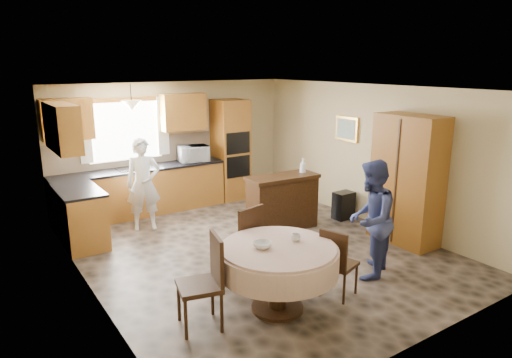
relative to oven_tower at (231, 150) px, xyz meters
The scene contains 36 objects.
floor 3.11m from the oven_tower, 113.15° to the right, with size 5.00×6.00×0.01m, color brown.
ceiling 3.26m from the oven_tower, 113.15° to the right, with size 5.00×6.00×0.01m, color white.
wall_back 1.21m from the oven_tower, 164.91° to the left, with size 5.00×0.02×2.50m, color tan.
wall_front 5.81m from the oven_tower, 101.43° to the right, with size 5.00×0.02×2.50m, color tan.
wall_left 4.54m from the oven_tower, 143.61° to the right, with size 0.02×6.00×2.50m, color tan.
wall_right 3.02m from the oven_tower, 63.35° to the right, with size 0.02×6.00×2.50m, color tan.
window 2.24m from the oven_tower, behind, with size 1.40×0.03×1.10m, color white.
curtain_left 2.97m from the oven_tower, behind, with size 0.22×0.02×1.15m, color white.
curtain_right 1.54m from the oven_tower, behind, with size 0.22×0.02×1.15m, color white.
base_cab_back 2.09m from the oven_tower, behind, with size 3.30×0.60×0.88m, color #B3752F.
counter_back 2.01m from the oven_tower, behind, with size 3.30×0.64×0.04m, color black.
base_cab_left 3.52m from the oven_tower, 165.12° to the right, with size 0.60×1.20×0.88m, color #B3752F.
counter_left 3.47m from the oven_tower, 165.12° to the right, with size 0.64×1.20×0.04m, color black.
backsplash 2.03m from the oven_tower, behind, with size 3.30×0.02×0.55m, color beige.
wall_cab_left 3.31m from the oven_tower, behind, with size 0.85×0.33×0.72m, color #BA872E.
wall_cab_right 1.32m from the oven_tower, behind, with size 0.90×0.33×0.72m, color #BA872E.
wall_cab_side 3.70m from the oven_tower, 165.67° to the right, with size 0.33×1.20×0.72m, color #BA872E.
oven_tower is the anchor object (origin of this frame).
oven_upper 0.37m from the oven_tower, 90.00° to the right, with size 0.56×0.01×0.45m, color black.
oven_lower 0.44m from the oven_tower, 90.00° to the right, with size 0.56×0.01×0.45m, color black.
pendant 2.40m from the oven_tower, behind, with size 0.36×0.36×0.18m, color beige.
sideboard 2.24m from the oven_tower, 96.00° to the right, with size 1.27×0.52×0.91m, color #3E2511.
space_heater 2.71m from the oven_tower, 66.08° to the right, with size 0.38×0.26×0.52m, color black.
cupboard 3.88m from the oven_tower, 73.99° to the right, with size 0.55×1.09×2.08m, color #B3752F.
dining_table 4.75m from the oven_tower, 114.07° to the right, with size 1.41×1.41×0.80m.
chair_left 5.02m from the oven_tower, 123.78° to the right, with size 0.55×0.55×1.06m.
chair_back 3.94m from the oven_tower, 118.03° to the right, with size 0.54×0.54×1.05m.
chair_right 4.66m from the oven_tower, 104.44° to the right, with size 0.50×0.50×0.90m.
framed_picture 2.54m from the oven_tower, 57.80° to the right, with size 0.06×0.56×0.46m.
microwave 0.90m from the oven_tower, behind, with size 0.58×0.39×0.32m, color silver.
person_sink 2.39m from the oven_tower, 160.29° to the right, with size 0.59×0.39×1.62m, color silver.
person_dining 4.30m from the oven_tower, 94.68° to the right, with size 0.79×0.62×1.63m, color navy.
bowl_sideboard 2.21m from the oven_tower, 103.76° to the right, with size 0.22×0.22×0.05m, color #B2B2B2.
bottle_sideboard 2.15m from the oven_tower, 84.05° to the right, with size 0.12×0.12×0.31m, color silver.
cup_table 4.62m from the oven_tower, 111.09° to the right, with size 0.11×0.11×0.09m, color #B2B2B2.
bowl_table 4.75m from the oven_tower, 116.36° to the right, with size 0.22×0.22×0.07m, color #B2B2B2.
Camera 1 is at (-3.72, -5.56, 2.86)m, focal length 32.00 mm.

